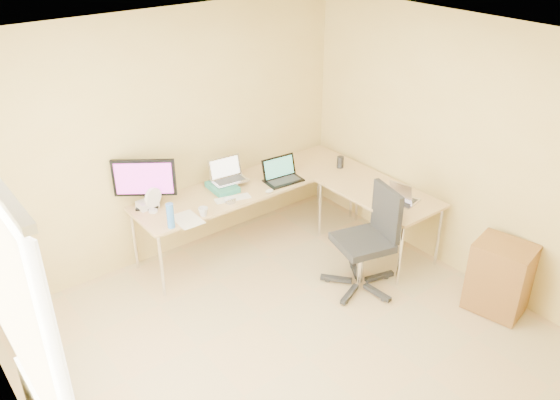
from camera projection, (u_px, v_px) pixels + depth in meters
floor at (308, 359)px, 4.91m from camera, size 4.50×4.50×0.00m
ceiling at (318, 56)px, 3.68m from camera, size 4.50×4.50×0.00m
wall_back at (169, 139)px, 5.86m from camera, size 4.50×0.00×4.50m
wall_left at (24, 350)px, 3.15m from camera, size 0.00×4.50×4.50m
wall_right at (480, 159)px, 5.43m from camera, size 0.00×4.50×4.50m
desk_main at (251, 213)px, 6.41m from camera, size 2.65×0.70×0.73m
desk_return at (377, 221)px, 6.25m from camera, size 0.70×1.30×0.73m
monitor at (145, 184)px, 5.64m from camera, size 0.62×0.52×0.53m
book_stack at (222, 187)px, 6.10m from camera, size 0.28×0.36×0.06m
laptop_center at (229, 171)px, 6.11m from camera, size 0.40×0.32×0.24m
laptop_black at (284, 171)px, 6.23m from camera, size 0.43×0.34×0.26m
keyboard at (233, 198)px, 5.92m from camera, size 0.39×0.20×0.02m
mouse at (269, 191)px, 6.04m from camera, size 0.10×0.07×0.03m
mug at (203, 212)px, 5.59m from camera, size 0.13×0.13×0.09m
cd_stack at (230, 201)px, 5.86m from camera, size 0.16×0.16×0.03m
water_bottle at (170, 216)px, 5.36m from camera, size 0.09×0.09×0.25m
papers at (187, 220)px, 5.54m from camera, size 0.24×0.33×0.01m
white_box at (147, 204)px, 5.75m from camera, size 0.20×0.15×0.07m
desk_fan at (152, 201)px, 5.63m from camera, size 0.25×0.25×0.25m
black_cup at (340, 162)px, 6.57m from camera, size 0.09×0.09×0.13m
laptop_return at (405, 192)px, 5.83m from camera, size 0.36×0.30×0.21m
office_chair at (362, 244)px, 5.59m from camera, size 0.79×0.79×1.07m
cabinet at (500, 277)px, 5.34m from camera, size 0.51×0.59×0.71m
window at (3, 276)px, 3.34m from camera, size 0.10×1.80×1.40m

